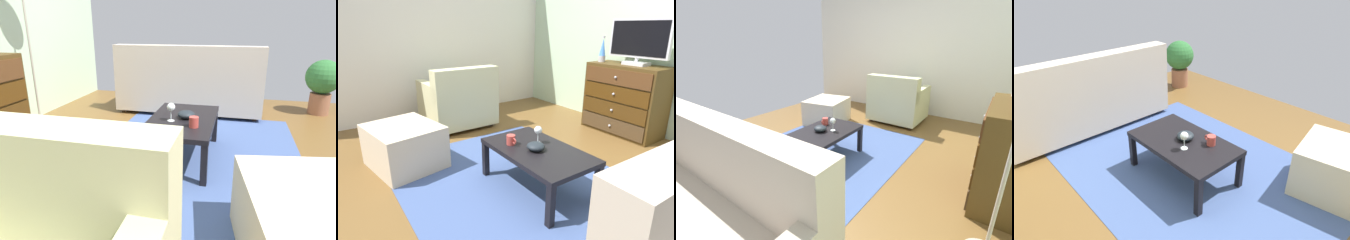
{
  "view_description": "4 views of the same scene",
  "coord_description": "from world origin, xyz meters",
  "views": [
    {
      "loc": [
        -2.12,
        -0.54,
        1.14
      ],
      "look_at": [
        -0.09,
        -0.04,
        0.45
      ],
      "focal_mm": 30.81,
      "sensor_mm": 36.0,
      "label": 1
    },
    {
      "loc": [
        1.85,
        -1.52,
        1.35
      ],
      "look_at": [
        -0.07,
        -0.21,
        0.56
      ],
      "focal_mm": 30.13,
      "sensor_mm": 36.0,
      "label": 2
    },
    {
      "loc": [
        2.09,
        1.56,
        1.39
      ],
      "look_at": [
        -0.07,
        0.01,
        0.45
      ],
      "focal_mm": 24.23,
      "sensor_mm": 36.0,
      "label": 3
    },
    {
      "loc": [
        -1.4,
        1.39,
        1.72
      ],
      "look_at": [
        0.02,
        0.11,
        0.72
      ],
      "focal_mm": 31.49,
      "sensor_mm": 36.0,
      "label": 4
    }
  ],
  "objects": [
    {
      "name": "ground_plane",
      "position": [
        0.0,
        0.0,
        -0.03
      ],
      "size": [
        5.26,
        4.53,
        0.05
      ],
      "primitive_type": "cube",
      "color": "brown"
    },
    {
      "name": "dresser",
      "position": [
        -0.2,
        1.71,
        0.44
      ],
      "size": [
        0.96,
        0.49,
        0.89
      ],
      "color": "#483314",
      "rests_on": "ground_plane"
    },
    {
      "name": "armchair",
      "position": [
        -1.63,
        0.05,
        0.35
      ],
      "size": [
        0.8,
        0.87,
        0.84
      ],
      "color": "#332319",
      "rests_on": "ground_plane"
    },
    {
      "name": "area_rug",
      "position": [
        0.2,
        -0.2,
        0.0
      ],
      "size": [
        2.6,
        1.9,
        0.01
      ],
      "primitive_type": "cube",
      "color": "#3D5284",
      "rests_on": "ground_plane"
    },
    {
      "name": "ottoman",
      "position": [
        -0.84,
        -0.91,
        0.21
      ],
      "size": [
        0.8,
        0.72,
        0.42
      ],
      "primitive_type": "cube",
      "rotation": [
        0.0,
        0.0,
        0.18
      ],
      "color": "beige",
      "rests_on": "ground_plane"
    },
    {
      "name": "wall_plain_left",
      "position": [
        -2.39,
        0.0,
        1.38
      ],
      "size": [
        0.12,
        4.53,
        2.77
      ],
      "primitive_type": "cube",
      "color": "silver",
      "rests_on": "ground_plane"
    },
    {
      "name": "mug",
      "position": [
        0.02,
        -0.22,
        0.41
      ],
      "size": [
        0.11,
        0.08,
        0.08
      ],
      "color": "#B34039",
      "rests_on": "coffee_table"
    },
    {
      "name": "bowl_decorative",
      "position": [
        0.23,
        -0.12,
        0.4
      ],
      "size": [
        0.15,
        0.15,
        0.07
      ],
      "primitive_type": "ellipsoid",
      "color": "black",
      "rests_on": "coffee_table"
    },
    {
      "name": "wall_accent_rear",
      "position": [
        0.0,
        2.03,
        1.38
      ],
      "size": [
        5.26,
        0.12,
        2.77
      ],
      "primitive_type": "cube",
      "color": "beige",
      "rests_on": "ground_plane"
    },
    {
      "name": "tv",
      "position": [
        -0.13,
        1.74,
        1.17
      ],
      "size": [
        0.76,
        0.18,
        0.54
      ],
      "color": "silver",
      "rests_on": "dresser"
    },
    {
      "name": "lava_lamp",
      "position": [
        -0.58,
        1.67,
        1.03
      ],
      "size": [
        0.09,
        0.09,
        0.33
      ],
      "color": "#B7B7BC",
      "rests_on": "dresser"
    },
    {
      "name": "coffee_table",
      "position": [
        0.22,
        -0.09,
        0.32
      ],
      "size": [
        0.94,
        0.56,
        0.37
      ],
      "color": "black",
      "rests_on": "ground_plane"
    },
    {
      "name": "wine_glass",
      "position": [
        0.13,
        -0.01,
        0.49
      ],
      "size": [
        0.07,
        0.07,
        0.16
      ],
      "color": "silver",
      "rests_on": "coffee_table"
    }
  ]
}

